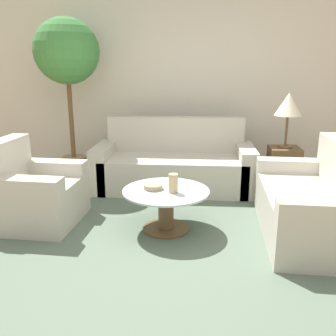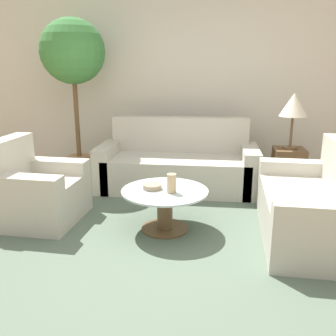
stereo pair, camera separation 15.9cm
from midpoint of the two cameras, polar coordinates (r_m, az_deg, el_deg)
The scene contains 12 objects.
ground_plane at distance 3.11m, azimuth 1.29°, elevation -14.32°, with size 14.00×14.00×0.00m, color #9E754C.
wall_back at distance 5.45m, azimuth 4.33°, elevation 12.86°, with size 10.00×0.06×2.60m.
rug at distance 3.68m, azimuth 0.78°, elevation -9.28°, with size 3.63×3.49×0.01m.
sofa_main at distance 4.83m, azimuth 2.49°, elevation 0.33°, with size 1.99×0.83×0.88m.
armchair at distance 4.01m, azimuth -18.56°, elevation -3.73°, with size 0.81×0.87×0.85m.
loveseat at distance 3.70m, azimuth 22.86°, elevation -5.74°, with size 0.85×1.52×0.87m.
coffee_table at distance 3.58m, azimuth 0.79°, elevation -5.52°, with size 0.82×0.82×0.40m.
side_table at distance 4.88m, azimuth 18.70°, elevation -0.39°, with size 0.37×0.37×0.56m.
table_lamp at distance 4.74m, azimuth 19.53°, elevation 8.88°, with size 0.33×0.33×0.67m.
potted_plant at distance 5.16m, azimuth -13.39°, elevation 15.90°, with size 0.84×0.84×2.13m.
vase at distance 3.43m, azimuth 1.89°, elevation -2.36°, with size 0.09×0.09×0.18m.
bowl at distance 3.55m, azimuth -1.14°, elevation -2.85°, with size 0.18×0.18×0.05m.
Camera 2 is at (0.34, -2.68, 1.54)m, focal length 40.00 mm.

